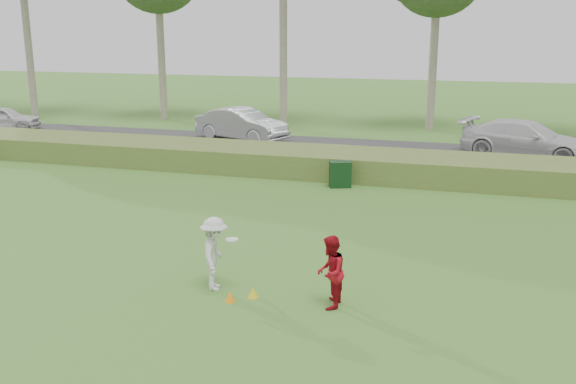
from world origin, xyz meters
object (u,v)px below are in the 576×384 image
(cone_orange, at_px, (230,296))
(player_white, at_px, (215,254))
(utility_cabinet, at_px, (340,174))
(car_mid, at_px, (242,124))
(cone_yellow, at_px, (253,292))
(player_red, at_px, (330,272))
(car_left, at_px, (4,118))
(car_right, at_px, (526,140))

(cone_orange, bearing_deg, player_white, 135.58)
(utility_cabinet, distance_m, car_mid, 10.35)
(cone_orange, xyz_separation_m, cone_yellow, (0.38, 0.33, 0.00))
(player_red, relative_size, car_left, 0.39)
(cone_yellow, xyz_separation_m, car_mid, (-7.00, 17.80, 0.73))
(cone_yellow, bearing_deg, utility_cabinet, 91.81)
(car_right, bearing_deg, car_left, 107.02)
(car_left, bearing_deg, utility_cabinet, -130.14)
(cone_orange, bearing_deg, car_left, 139.12)
(player_white, distance_m, cone_orange, 1.03)
(player_red, bearing_deg, player_white, -97.34)
(player_red, height_order, car_mid, car_mid)
(cone_yellow, distance_m, car_right, 18.18)
(cone_yellow, height_order, car_mid, car_mid)
(utility_cabinet, height_order, car_right, car_right)
(player_white, relative_size, car_mid, 0.33)
(car_left, distance_m, car_mid, 13.60)
(player_white, xyz_separation_m, car_right, (7.14, 16.86, 0.05))
(cone_yellow, distance_m, utility_cabinet, 9.93)
(player_white, bearing_deg, car_mid, 3.90)
(cone_orange, xyz_separation_m, car_left, (-20.21, 17.49, 0.59))
(player_red, xyz_separation_m, cone_orange, (-2.02, -0.34, -0.63))
(utility_cabinet, height_order, car_mid, car_mid)
(player_red, bearing_deg, car_right, 162.04)
(cone_orange, distance_m, car_right, 18.62)
(player_white, distance_m, utility_cabinet, 9.74)
(player_white, bearing_deg, cone_orange, -149.55)
(cone_orange, relative_size, car_mid, 0.05)
(cone_orange, bearing_deg, utility_cabinet, 89.61)
(car_mid, bearing_deg, cone_yellow, -139.93)
(car_left, xyz_separation_m, car_right, (26.80, -0.09, 0.15))
(utility_cabinet, relative_size, car_right, 0.17)
(cone_orange, height_order, car_mid, car_mid)
(player_red, bearing_deg, cone_orange, -83.34)
(cone_yellow, relative_size, utility_cabinet, 0.25)
(utility_cabinet, xyz_separation_m, car_left, (-20.28, 7.24, 0.24))
(utility_cabinet, distance_m, car_left, 21.53)
(car_mid, height_order, car_right, car_right)
(player_white, distance_m, car_right, 18.31)
(player_white, height_order, cone_orange, player_white)
(car_left, xyz_separation_m, car_mid, (13.59, 0.64, 0.15))
(cone_orange, height_order, car_left, car_left)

